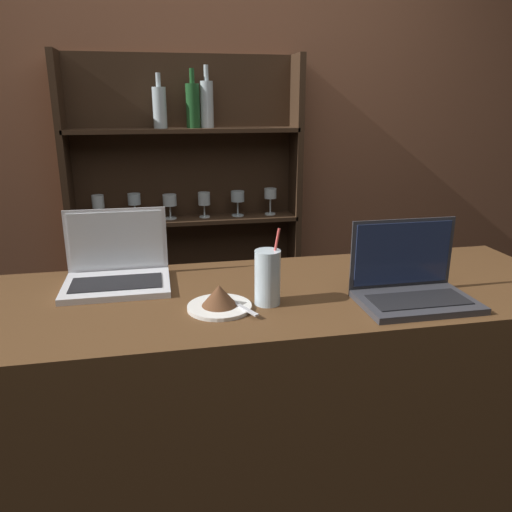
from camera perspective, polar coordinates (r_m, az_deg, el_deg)
name	(u,v)px	position (r m, az deg, el deg)	size (l,w,h in m)	color
bar_counter	(242,442)	(1.67, -1.58, -20.51)	(1.99, 0.61, 1.00)	#4C3019
back_wall	(198,138)	(2.59, -6.67, 13.23)	(7.00, 0.06, 2.70)	brown
back_shelf	(188,226)	(2.57, -7.80, 3.36)	(1.13, 0.18, 1.74)	#332114
laptop_near	(117,269)	(1.54, -15.61, -1.46)	(0.30, 0.23, 0.21)	silver
laptop_far	(411,284)	(1.43, 17.31, -3.02)	(0.31, 0.20, 0.21)	#333338
cake_plate	(220,300)	(1.32, -4.18, -5.00)	(0.17, 0.18, 0.07)	silver
water_glass	(268,277)	(1.33, 1.33, -2.45)	(0.07, 0.07, 0.21)	silver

